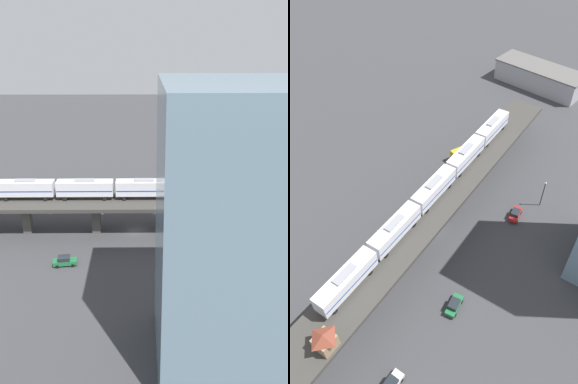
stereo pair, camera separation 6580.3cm
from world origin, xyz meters
The scene contains 10 objects.
ground_plane centered at (0.00, 0.00, 0.00)m, with size 400.00×400.00×0.00m, color #38383A.
elevated_viaduct centered at (0.00, -0.17, 6.35)m, with size 8.41×92.00×7.38m.
subway_train centered at (-1.40, 1.88, 9.92)m, with size 2.85×62.40×4.45m.
signal_hut centered at (2.40, -32.04, 9.18)m, with size 3.22×3.22×3.40m.
street_car_silver centered at (11.65, -29.64, 0.94)m, with size 1.97×4.41×1.89m.
street_car_red centered at (12.70, 12.74, 0.94)m, with size 2.37×4.59×1.89m.
street_car_green centered at (12.82, -13.16, 0.94)m, with size 2.36×4.58×1.89m.
delivery_truck centered at (-6.93, 24.01, 1.76)m, with size 4.96×7.50×3.20m.
street_lamp centered at (15.84, 19.16, 4.11)m, with size 0.44×0.44×6.94m.
warehouse_building centered at (-5.43, 69.90, 3.41)m, with size 29.69×14.04×6.80m.
Camera 2 is at (28.10, -42.73, 61.29)m, focal length 35.00 mm.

